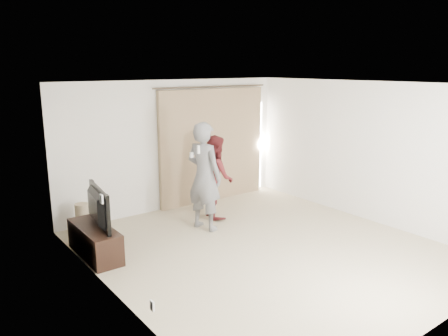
{
  "coord_description": "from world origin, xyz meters",
  "views": [
    {
      "loc": [
        -4.44,
        -4.81,
        2.85
      ],
      "look_at": [
        0.08,
        1.2,
        1.1
      ],
      "focal_mm": 35.0,
      "sensor_mm": 36.0,
      "label": 1
    }
  ],
  "objects": [
    {
      "name": "person_man",
      "position": [
        -0.25,
        1.34,
        0.97
      ],
      "size": [
        0.65,
        0.81,
        1.93
      ],
      "color": "slate",
      "rests_on": "ground"
    },
    {
      "name": "wall_back",
      "position": [
        0.0,
        2.75,
        1.3
      ],
      "size": [
        5.0,
        0.04,
        2.6
      ],
      "primitive_type": "cube",
      "color": "white",
      "rests_on": "ground"
    },
    {
      "name": "tv_console",
      "position": [
        -2.27,
        1.38,
        0.24
      ],
      "size": [
        0.43,
        1.23,
        0.47
      ],
      "primitive_type": "cube",
      "color": "black",
      "rests_on": "ground"
    },
    {
      "name": "person_woman",
      "position": [
        0.3,
        1.76,
        0.8
      ],
      "size": [
        0.82,
        0.93,
        1.59
      ],
      "color": "maroon",
      "rests_on": "ground"
    },
    {
      "name": "curtain",
      "position": [
        0.91,
        2.68,
        1.2
      ],
      "size": [
        2.8,
        0.11,
        2.46
      ],
      "color": "tan",
      "rests_on": "ground"
    },
    {
      "name": "floor",
      "position": [
        0.0,
        0.0,
        0.0
      ],
      "size": [
        5.5,
        5.5,
        0.0
      ],
      "primitive_type": "plane",
      "color": "#BFB18F",
      "rests_on": "ground"
    },
    {
      "name": "ceiling",
      "position": [
        0.0,
        0.0,
        2.6
      ],
      "size": [
        5.0,
        5.5,
        0.01
      ],
      "primitive_type": "cube",
      "color": "white",
      "rests_on": "wall_back"
    },
    {
      "name": "wall_left",
      "position": [
        -2.5,
        -0.0,
        1.3
      ],
      "size": [
        0.04,
        5.5,
        2.6
      ],
      "color": "white",
      "rests_on": "ground"
    },
    {
      "name": "tv",
      "position": [
        -2.27,
        1.38,
        0.78
      ],
      "size": [
        0.29,
        1.07,
        0.61
      ],
      "primitive_type": "imported",
      "rotation": [
        0.0,
        0.0,
        1.43
      ],
      "color": "black",
      "rests_on": "tv_console"
    },
    {
      "name": "scratching_post",
      "position": [
        -2.1,
        2.4,
        0.22
      ],
      "size": [
        0.41,
        0.41,
        0.55
      ],
      "color": "tan",
      "rests_on": "ground"
    }
  ]
}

